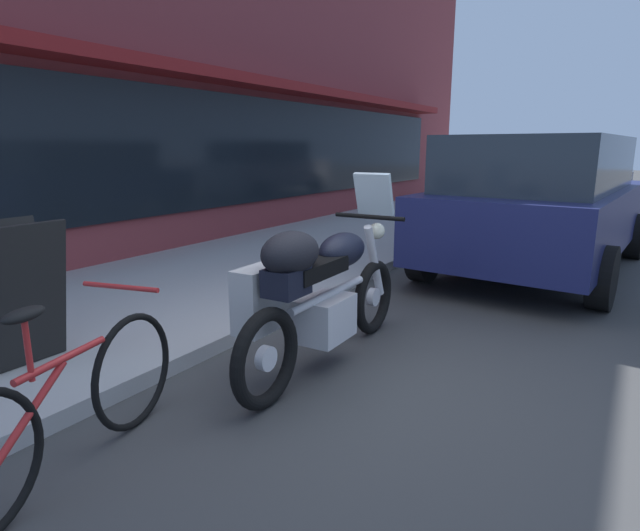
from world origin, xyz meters
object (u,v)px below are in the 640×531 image
(parked_bicycle, at_px, (67,407))
(parked_minivan, at_px, (542,201))
(sandwich_board_sign, at_px, (18,294))
(touring_motorcycle, at_px, (316,290))
(parked_car_down_block, at_px, (586,176))

(parked_bicycle, xyz_separation_m, parked_minivan, (5.97, -1.19, 0.55))
(parked_bicycle, distance_m, sandwich_board_sign, 1.41)
(touring_motorcycle, relative_size, sandwich_board_sign, 2.22)
(parked_minivan, bearing_deg, parked_car_down_block, 0.39)
(touring_motorcycle, height_order, sandwich_board_sign, touring_motorcycle)
(parked_car_down_block, bearing_deg, sandwich_board_sign, 168.42)
(parked_minivan, distance_m, sandwich_board_sign, 6.01)
(parked_minivan, xyz_separation_m, parked_car_down_block, (6.44, 0.04, 0.02))
(sandwich_board_sign, xyz_separation_m, parked_car_down_block, (11.90, -2.44, 0.32))
(touring_motorcycle, distance_m, parked_minivan, 4.33)
(sandwich_board_sign, height_order, parked_car_down_block, parked_car_down_block)
(parked_car_down_block, bearing_deg, touring_motorcycle, 175.75)
(parked_bicycle, distance_m, parked_car_down_block, 12.47)
(touring_motorcycle, relative_size, parked_car_down_block, 0.47)
(touring_motorcycle, relative_size, parked_bicycle, 1.35)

